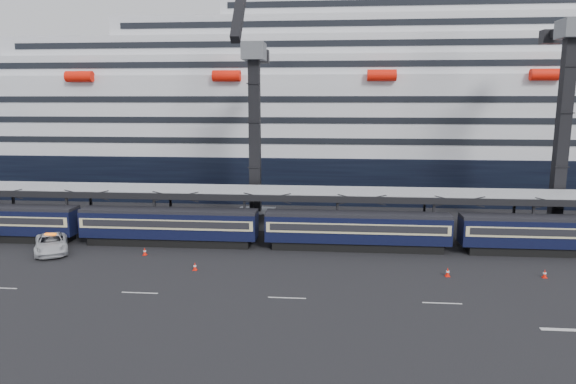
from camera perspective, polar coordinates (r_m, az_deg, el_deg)
name	(u,v)px	position (r m, az deg, el deg)	size (l,w,h in m)	color
ground	(457,286)	(46.14, 18.24, -9.85)	(260.00, 260.00, 0.00)	black
train	(389,230)	(54.17, 11.20, -4.12)	(133.05, 3.00, 4.05)	black
canopy	(430,194)	(58.07, 15.46, -0.25)	(130.00, 6.25, 5.53)	gray
cruise_ship	(391,118)	(88.75, 11.33, 8.02)	(214.09, 28.84, 34.00)	black
crane_dark_near	(254,130)	(61.63, -3.78, 6.94)	(4.50, 17.75, 35.08)	#53575B
crane_dark_mid	(565,119)	(65.03, 28.45, 7.17)	(4.50, 18.24, 39.64)	#53575B
pickup_truck	(51,244)	(58.05, -24.81, -5.22)	(3.05, 6.62, 1.84)	#B9BCC1
traffic_cone_b	(145,251)	(53.93, -15.63, -6.37)	(0.39, 0.39, 0.79)	#FF1808
traffic_cone_c	(195,266)	(48.29, -10.31, -8.12)	(0.38, 0.38, 0.76)	#FF1808
traffic_cone_d	(448,272)	(48.05, 17.32, -8.48)	(0.41, 0.41, 0.83)	#FF1808
traffic_cone_e	(545,273)	(50.88, 26.62, -8.10)	(0.39, 0.39, 0.79)	#FF1808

